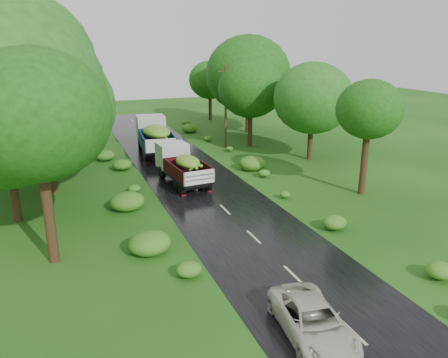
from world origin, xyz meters
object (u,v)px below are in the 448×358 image
utility_pole (226,106)px  car (312,320)px  truck_near (181,164)px  truck_far (154,135)px

utility_pole → car: bearing=-81.7°
truck_near → truck_far: size_ratio=0.83×
truck_far → utility_pole: (6.62, -0.05, 2.13)m
car → utility_pole: size_ratio=0.56×
truck_near → truck_far: (0.08, 8.92, 0.29)m
car → utility_pole: bearing=82.0°
truck_near → car: (-0.42, -17.49, -0.80)m
truck_far → truck_near: bearing=-86.0°
truck_near → car: 17.51m
car → truck_near: bearing=95.7°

